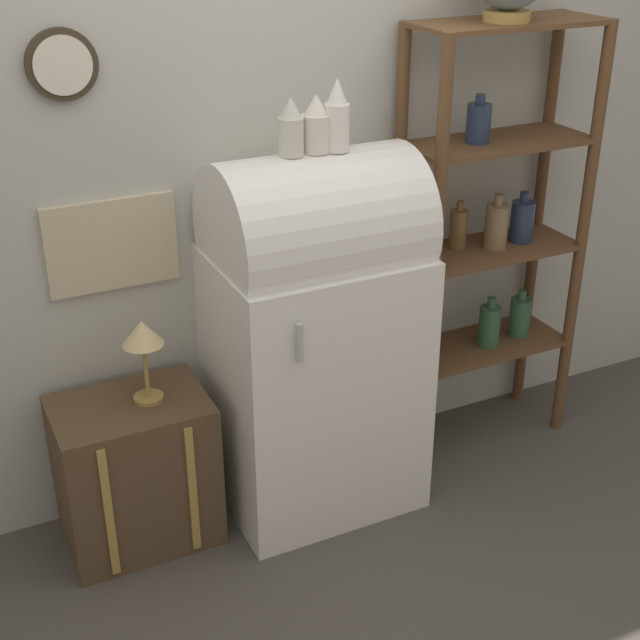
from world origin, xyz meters
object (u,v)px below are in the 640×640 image
at_px(desk_lamp, 143,339).
at_px(vase_center, 316,125).
at_px(vase_right, 337,117).
at_px(refrigerator, 315,334).
at_px(suitcase_trunk, 136,471).
at_px(vase_left, 291,129).

bearing_deg(desk_lamp, vase_center, -3.46).
height_order(vase_center, vase_right, vase_right).
bearing_deg(vase_center, refrigerator, -134.81).
xyz_separation_m(refrigerator, desk_lamp, (-0.65, 0.05, 0.10)).
xyz_separation_m(suitcase_trunk, vase_left, (0.64, -0.05, 1.24)).
bearing_deg(vase_center, desk_lamp, 176.54).
bearing_deg(refrigerator, vase_left, 176.03).
bearing_deg(suitcase_trunk, vase_center, -3.29).
height_order(refrigerator, vase_center, vase_center).
bearing_deg(desk_lamp, vase_left, -4.49).
relative_size(vase_left, desk_lamp, 0.63).
relative_size(refrigerator, suitcase_trunk, 2.43).
height_order(suitcase_trunk, desk_lamp, desk_lamp).
distance_m(suitcase_trunk, vase_right, 1.50).
distance_m(refrigerator, vase_center, 0.80).
xyz_separation_m(vase_left, vase_right, (0.17, -0.01, 0.02)).
relative_size(refrigerator, vase_center, 7.31).
relative_size(suitcase_trunk, desk_lamp, 1.87).
bearing_deg(desk_lamp, vase_right, -4.64).
xyz_separation_m(vase_center, vase_right, (0.07, -0.02, 0.02)).
height_order(refrigerator, vase_right, vase_right).
relative_size(refrigerator, desk_lamp, 4.54).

